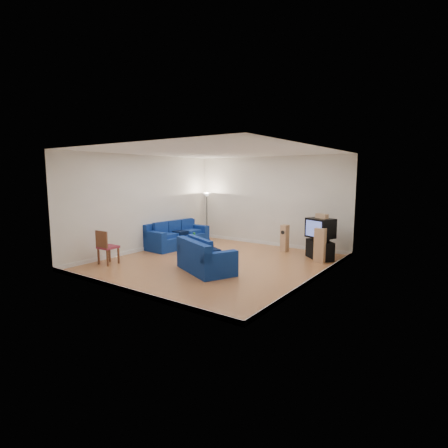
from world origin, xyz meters
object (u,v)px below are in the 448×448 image
Objects in this scene: tv_stand at (320,250)px; television at (320,228)px; sofa_three_seat at (176,238)px; sofa_loveseat at (204,259)px; coffee_table at (198,245)px.

television is at bearing -37.11° from tv_stand.
tv_stand is at bearing 122.44° from television.
sofa_loveseat is at bearing 59.74° from sofa_three_seat.
television reaches higher than coffee_table.
sofa_loveseat is 3.76m from television.
television is at bearing 108.18° from sofa_three_seat.
television reaches higher than tv_stand.
coffee_table is 3.84m from television.
sofa_three_seat is at bearing 160.08° from coffee_table.
coffee_table is (-1.38, 1.42, -0.01)m from sofa_loveseat.
tv_stand is (4.81, 1.21, -0.05)m from sofa_three_seat.
coffee_table is at bearing -108.96° from tv_stand.
sofa_three_seat reaches higher than coffee_table.
sofa_loveseat is 2.13× the size of television.
sofa_three_seat is at bearing -121.93° from tv_stand.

